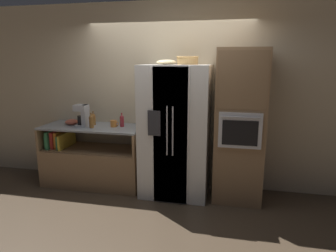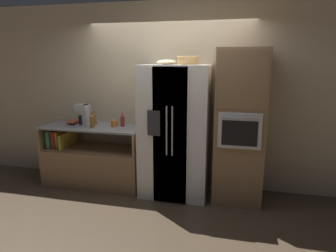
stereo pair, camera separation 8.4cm
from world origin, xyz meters
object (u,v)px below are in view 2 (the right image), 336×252
at_px(wall_oven, 240,126).
at_px(coffee_maker, 84,114).
at_px(mixing_bowl, 73,122).
at_px(refrigerator, 176,131).
at_px(bottle_wide, 123,120).
at_px(bottle_tall, 92,121).
at_px(bottle_short, 94,118).
at_px(mug, 114,123).
at_px(fruit_bowl, 167,62).
at_px(wicker_basket, 188,60).

relative_size(wall_oven, coffee_maker, 6.29).
bearing_deg(mixing_bowl, refrigerator, -2.56).
relative_size(refrigerator, coffee_maker, 5.63).
bearing_deg(mixing_bowl, bottle_wide, 1.97).
bearing_deg(bottle_wide, refrigerator, -6.92).
distance_m(bottle_tall, coffee_maker, 0.20).
relative_size(wall_oven, mixing_bowl, 10.11).
height_order(bottle_short, mug, bottle_short).
height_order(refrigerator, coffee_maker, refrigerator).
xyz_separation_m(wall_oven, coffee_maker, (-2.34, -0.04, 0.08)).
bearing_deg(mixing_bowl, wall_oven, -0.72).
xyz_separation_m(bottle_tall, bottle_wide, (0.42, 0.18, -0.01)).
bearing_deg(coffee_maker, bottle_wide, 9.97).
xyz_separation_m(refrigerator, fruit_bowl, (-0.15, 0.07, 0.97)).
relative_size(refrigerator, bottle_wide, 8.85).
height_order(fruit_bowl, coffee_maker, fruit_bowl).
distance_m(bottle_short, bottle_wide, 0.48).
distance_m(bottle_tall, bottle_short, 0.21).
height_order(mug, coffee_maker, coffee_maker).
distance_m(wall_oven, wicker_basket, 1.16).
xyz_separation_m(wicker_basket, fruit_bowl, (-0.29, -0.03, -0.03)).
bearing_deg(bottle_tall, bottle_wide, 23.06).
distance_m(fruit_bowl, mug, 1.23).
bearing_deg(wall_oven, bottle_tall, -176.91).
height_order(refrigerator, wall_oven, wall_oven).
height_order(mixing_bowl, coffee_maker, coffee_maker).
bearing_deg(refrigerator, mug, 176.26).
relative_size(wall_oven, wicker_basket, 6.79).
bearing_deg(wicker_basket, bottle_tall, -173.04).
bearing_deg(refrigerator, bottle_short, 174.79).
bearing_deg(bottle_short, mixing_bowl, -172.44).
distance_m(bottle_tall, mixing_bowl, 0.44).
height_order(wall_oven, wicker_basket, wall_oven).
bearing_deg(bottle_wide, bottle_tall, -156.94).
height_order(wall_oven, mug, wall_oven).
bearing_deg(fruit_bowl, mixing_bowl, 179.83).
distance_m(bottle_short, coffee_maker, 0.19).
distance_m(refrigerator, coffee_maker, 1.46).
bearing_deg(fruit_bowl, wicker_basket, 5.57).
bearing_deg(coffee_maker, wall_oven, 1.06).
relative_size(bottle_tall, mixing_bowl, 1.11).
bearing_deg(bottle_wide, wicker_basket, -0.25).
bearing_deg(bottle_short, wicker_basket, -0.86).
bearing_deg(coffee_maker, mug, 7.67).
bearing_deg(refrigerator, wall_oven, 2.76).
xyz_separation_m(bottle_short, mug, (0.36, -0.06, -0.05)).
bearing_deg(mug, mixing_bowl, 179.06).
height_order(bottle_tall, bottle_short, bottle_tall).
relative_size(fruit_bowl, bottle_wide, 1.33).
relative_size(wall_oven, bottle_tall, 9.14).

